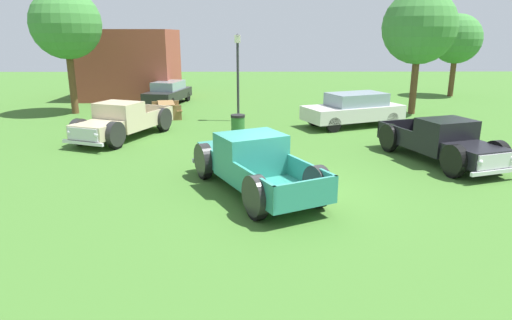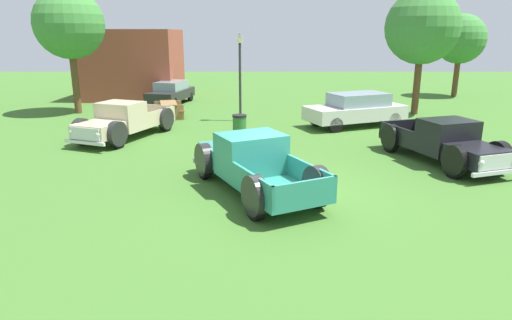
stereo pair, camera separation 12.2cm
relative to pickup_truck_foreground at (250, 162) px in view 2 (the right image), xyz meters
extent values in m
plane|color=#3D6B28|center=(0.99, -0.51, -0.74)|extent=(80.00, 80.00, 0.00)
cube|color=#2D8475|center=(-0.60, 1.22, -0.08)|extent=(2.06, 2.05, 0.56)
cube|color=silver|center=(-0.95, 1.92, -0.08)|extent=(1.27, 0.67, 0.47)
sphere|color=silver|center=(-1.49, 1.62, -0.05)|extent=(0.20, 0.20, 0.20)
sphere|color=silver|center=(-0.39, 2.17, -0.05)|extent=(0.20, 0.20, 0.20)
cube|color=#2D8475|center=(0.03, -0.06, 0.23)|extent=(2.11, 1.94, 1.17)
cube|color=#8C9EA8|center=(-0.25, 0.50, 0.49)|extent=(1.33, 0.69, 0.51)
cube|color=#2D8475|center=(0.79, -1.60, -0.30)|extent=(2.47, 2.66, 0.10)
cube|color=#2D8475|center=(0.07, -1.96, 0.03)|extent=(1.02, 1.95, 0.56)
cube|color=#2D8475|center=(1.52, -1.24, 0.03)|extent=(1.02, 1.95, 0.56)
cube|color=#2D8475|center=(1.25, -2.52, 0.03)|extent=(1.56, 0.83, 0.56)
cylinder|color=black|center=(-1.37, 0.84, -0.36)|extent=(0.54, 0.79, 0.77)
cylinder|color=#B7B7BC|center=(-1.38, 0.83, -0.36)|extent=(0.36, 0.38, 0.31)
cylinder|color=black|center=(-1.37, 0.84, -0.16)|extent=(0.69, 1.00, 0.97)
cylinder|color=black|center=(0.16, 1.59, -0.36)|extent=(0.54, 0.79, 0.77)
cylinder|color=#B7B7BC|center=(0.17, 1.60, -0.36)|extent=(0.36, 0.38, 0.31)
cylinder|color=black|center=(0.16, 1.59, -0.16)|extent=(0.69, 1.00, 0.97)
cylinder|color=black|center=(0.14, -2.21, -0.36)|extent=(0.54, 0.79, 0.77)
cylinder|color=#B7B7BC|center=(0.13, -2.21, -0.36)|extent=(0.36, 0.38, 0.31)
cylinder|color=black|center=(0.14, -2.21, -0.16)|extent=(0.69, 1.00, 0.97)
cylinder|color=black|center=(1.67, -1.45, -0.36)|extent=(0.54, 0.79, 0.77)
cylinder|color=#B7B7BC|center=(1.68, -1.45, -0.36)|extent=(0.36, 0.38, 0.31)
cylinder|color=black|center=(1.67, -1.45, -0.16)|extent=(0.69, 1.00, 0.97)
cube|color=silver|center=(-0.97, 1.95, -0.39)|extent=(1.70, 0.91, 0.12)
cube|color=black|center=(6.84, 1.11, -0.11)|extent=(1.85, 1.84, 0.53)
cube|color=silver|center=(7.07, 0.40, -0.11)|extent=(1.27, 0.47, 0.45)
sphere|color=silver|center=(6.50, 0.24, -0.08)|extent=(0.19, 0.19, 0.19)
cube|color=black|center=(6.41, 2.39, 0.18)|extent=(1.93, 1.70, 1.11)
cube|color=#8C9EA8|center=(6.60, 1.83, 0.43)|extent=(1.34, 0.47, 0.49)
cube|color=black|center=(5.90, 3.95, -0.33)|extent=(2.17, 2.43, 0.10)
cube|color=black|center=(6.63, 4.19, -0.01)|extent=(0.71, 1.95, 0.53)
cube|color=black|center=(5.17, 3.71, -0.01)|extent=(0.71, 1.95, 0.53)
cube|color=black|center=(5.60, 4.88, -0.01)|extent=(1.56, 0.58, 0.53)
cylinder|color=black|center=(7.61, 1.36, -0.37)|extent=(0.43, 0.76, 0.73)
cylinder|color=#B7B7BC|center=(7.62, 1.36, -0.37)|extent=(0.31, 0.35, 0.29)
cylinder|color=black|center=(7.61, 1.36, -0.19)|extent=(0.55, 0.97, 0.93)
cylinder|color=black|center=(6.07, 0.85, -0.37)|extent=(0.43, 0.76, 0.73)
cylinder|color=#B7B7BC|center=(6.06, 0.85, -0.37)|extent=(0.31, 0.35, 0.29)
cylinder|color=black|center=(6.07, 0.85, -0.19)|extent=(0.55, 0.97, 0.93)
cylinder|color=black|center=(6.60, 4.44, -0.37)|extent=(0.43, 0.76, 0.73)
cylinder|color=#B7B7BC|center=(6.61, 4.44, -0.37)|extent=(0.31, 0.35, 0.29)
cylinder|color=black|center=(6.60, 4.44, -0.19)|extent=(0.55, 0.97, 0.93)
cylinder|color=black|center=(5.05, 3.93, -0.37)|extent=(0.43, 0.76, 0.73)
cylinder|color=#B7B7BC|center=(5.05, 3.93, -0.37)|extent=(0.31, 0.35, 0.29)
cylinder|color=black|center=(5.05, 3.93, -0.19)|extent=(0.55, 0.97, 0.93)
cube|color=silver|center=(7.08, 0.36, -0.41)|extent=(1.70, 0.64, 0.12)
cube|color=#C6B793|center=(-5.80, 4.73, -0.09)|extent=(1.94, 1.93, 0.54)
cube|color=silver|center=(-6.08, 4.02, -0.09)|extent=(1.28, 0.55, 0.46)
sphere|color=silver|center=(-5.51, 3.81, -0.07)|extent=(0.20, 0.20, 0.20)
sphere|color=silver|center=(-6.63, 4.26, -0.07)|extent=(0.20, 0.20, 0.20)
cube|color=#C6B793|center=(-5.29, 6.01, 0.20)|extent=(2.01, 1.80, 1.14)
cube|color=#8C9EA8|center=(-5.51, 5.45, 0.45)|extent=(1.34, 0.56, 0.50)
cube|color=#C6B793|center=(-4.67, 7.58, -0.32)|extent=(2.30, 2.54, 0.10)
cube|color=#C6B793|center=(-3.94, 7.29, 0.01)|extent=(0.84, 1.96, 0.54)
cube|color=#C6B793|center=(-5.40, 7.86, 0.01)|extent=(0.84, 1.96, 0.54)
cube|color=#C6B793|center=(-4.30, 8.50, 0.01)|extent=(1.57, 0.68, 0.54)
cylinder|color=black|center=(-5.03, 4.42, -0.37)|extent=(0.48, 0.78, 0.75)
cylinder|color=#B7B7BC|center=(-5.02, 4.42, -0.37)|extent=(0.33, 0.37, 0.30)
cylinder|color=black|center=(-5.03, 4.42, -0.18)|extent=(0.61, 0.98, 0.95)
cylinder|color=black|center=(-6.57, 5.03, -0.37)|extent=(0.48, 0.78, 0.75)
cylinder|color=#B7B7BC|center=(-6.58, 5.03, -0.37)|extent=(0.33, 0.37, 0.30)
cylinder|color=black|center=(-6.57, 5.03, -0.18)|extent=(0.61, 0.98, 0.95)
cylinder|color=black|center=(-3.81, 7.50, -0.37)|extent=(0.48, 0.78, 0.75)
cylinder|color=#B7B7BC|center=(-3.80, 7.50, -0.37)|extent=(0.33, 0.37, 0.30)
cylinder|color=black|center=(-3.81, 7.50, -0.18)|extent=(0.61, 0.98, 0.95)
cylinder|color=black|center=(-5.35, 8.11, -0.37)|extent=(0.48, 0.78, 0.75)
cylinder|color=#B7B7BC|center=(-5.36, 8.11, -0.37)|extent=(0.33, 0.37, 0.30)
cylinder|color=black|center=(-5.35, 8.11, -0.18)|extent=(0.61, 0.98, 0.95)
cube|color=silver|center=(-6.09, 3.98, -0.40)|extent=(1.71, 0.76, 0.12)
cube|color=silver|center=(4.75, 8.62, -0.09)|extent=(4.97, 3.48, 0.63)
cube|color=#7F939E|center=(4.90, 8.68, 0.51)|extent=(2.98, 2.44, 0.57)
cylinder|color=black|center=(3.62, 7.25, -0.41)|extent=(0.70, 0.45, 0.67)
cylinder|color=black|center=(2.99, 8.80, -0.41)|extent=(0.70, 0.45, 0.67)
cylinder|color=black|center=(6.51, 8.44, -0.41)|extent=(0.70, 0.45, 0.67)
cylinder|color=black|center=(5.88, 9.98, -0.41)|extent=(0.70, 0.45, 0.67)
cube|color=black|center=(-5.04, 15.46, -0.16)|extent=(2.45, 4.35, 0.56)
cube|color=#7F939E|center=(-5.02, 15.60, 0.37)|extent=(1.83, 2.53, 0.51)
cylinder|color=black|center=(-4.59, 13.95, -0.44)|extent=(0.30, 0.62, 0.60)
cylinder|color=black|center=(-6.05, 14.24, -0.44)|extent=(0.30, 0.62, 0.60)
cylinder|color=black|center=(-4.04, 16.68, -0.44)|extent=(0.30, 0.62, 0.60)
cylinder|color=black|center=(-5.50, 16.98, -0.44)|extent=(0.30, 0.62, 0.60)
cube|color=#2D2D33|center=(-0.60, 9.95, -0.62)|extent=(0.36, 0.36, 0.25)
cylinder|color=#2D2D33|center=(-0.60, 9.95, 1.25)|extent=(0.12, 0.12, 3.49)
cube|color=#F2EACC|center=(-0.60, 9.95, 3.18)|extent=(0.28, 0.28, 0.36)
cone|color=#2D2D33|center=(-0.60, 9.95, 3.36)|extent=(0.32, 0.32, 0.14)
cube|color=olive|center=(-4.31, 10.84, 0.01)|extent=(1.19, 1.94, 0.06)
cube|color=olive|center=(-4.89, 10.70, -0.29)|extent=(0.69, 1.82, 0.05)
cube|color=olive|center=(-3.72, 10.97, -0.29)|extent=(0.69, 1.82, 0.05)
cube|color=olive|center=(-4.49, 11.61, -0.37)|extent=(1.38, 0.40, 0.75)
cube|color=olive|center=(-4.12, 10.06, -0.37)|extent=(1.38, 0.40, 0.75)
cylinder|color=#2D6B2D|center=(-0.52, 6.32, -0.32)|extent=(0.56, 0.56, 0.85)
cylinder|color=black|center=(-0.52, 6.32, 0.16)|extent=(0.59, 0.59, 0.10)
cylinder|color=brown|center=(-9.48, 12.20, 0.91)|extent=(0.36, 0.36, 3.30)
sphere|color=#3D7F38|center=(-9.48, 12.20, 3.90)|extent=(3.57, 3.57, 3.57)
cylinder|color=brown|center=(8.67, 11.92, 0.80)|extent=(0.36, 0.36, 3.08)
sphere|color=#3D7F38|center=(8.67, 11.92, 3.75)|extent=(3.77, 3.77, 3.77)
cylinder|color=brown|center=(13.78, 18.89, 0.56)|extent=(0.36, 0.36, 2.60)
sphere|color=#3D7F38|center=(13.78, 18.89, 3.08)|extent=(3.26, 3.26, 3.26)
cube|color=brown|center=(-7.94, 18.64, 1.47)|extent=(5.69, 5.66, 4.42)
camera|label=1|loc=(0.04, -11.83, 3.43)|focal=31.32mm
camera|label=2|loc=(0.17, -11.83, 3.43)|focal=31.32mm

